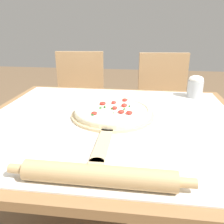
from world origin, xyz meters
TOP-DOWN VIEW (x-y plane):
  - dining_table at (0.00, 0.00)m, footprint 1.17×1.04m
  - towel_cloth at (0.00, 0.00)m, footprint 1.09×0.96m
  - pizza_peel at (0.01, 0.02)m, footprint 0.37×0.60m
  - pizza at (0.01, 0.05)m, footprint 0.34×0.34m
  - rolling_pin at (0.03, -0.43)m, footprint 0.49×0.06m
  - chair_left at (-0.37, 0.85)m, footprint 0.44×0.44m
  - chair_right at (0.30, 0.85)m, footprint 0.44×0.44m
  - flour_cup at (0.42, 0.39)m, footprint 0.08×0.08m

SIDE VIEW (x-z plane):
  - chair_left at x=-0.37m, z-range 0.07..0.98m
  - chair_right at x=0.30m, z-range 0.07..0.98m
  - dining_table at x=0.00m, z-range 0.26..0.99m
  - towel_cloth at x=0.00m, z-range 0.73..0.73m
  - pizza_peel at x=0.01m, z-range 0.73..0.75m
  - pizza at x=0.01m, z-range 0.74..0.78m
  - rolling_pin at x=0.03m, z-range 0.73..0.79m
  - flour_cup at x=0.42m, z-range 0.73..0.86m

